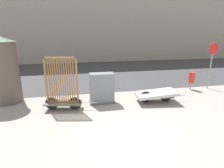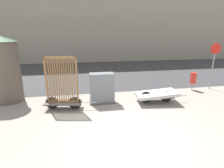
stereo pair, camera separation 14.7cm
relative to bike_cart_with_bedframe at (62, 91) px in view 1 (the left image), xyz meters
The scene contains 9 objects.
ground_plane 3.40m from the bike_cart_with_bedframe, 51.60° to the right, with size 60.00×60.00×0.00m, color gray.
road_strip 7.48m from the bike_cart_with_bedframe, 73.98° to the left, with size 56.00×10.79×0.01m.
building_facade 15.42m from the bike_cart_with_bedframe, 81.96° to the left, with size 48.00×4.00×11.01m.
bike_cart_with_bedframe is the anchor object (origin of this frame).
bike_cart_with_mattress 4.14m from the bike_cart_with_bedframe, ahead, with size 2.39×1.12×0.55m.
utility_cabinet 1.73m from the bike_cart_with_bedframe, 14.24° to the left, with size 1.13×0.57×1.38m.
trash_bin 7.03m from the bike_cart_with_bedframe, 11.55° to the left, with size 0.33×0.33×0.99m.
sign_post 8.17m from the bike_cart_with_bedframe, ahead, with size 0.59×0.06×2.62m.
advertising_column 2.99m from the bike_cart_with_bedframe, 151.05° to the left, with size 1.34×1.34×2.95m.
Camera 1 is at (-1.42, -4.40, 3.02)m, focal length 28.00 mm.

